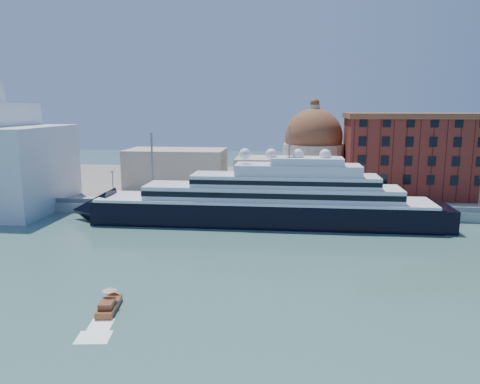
# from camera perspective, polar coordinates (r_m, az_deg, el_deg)

# --- Properties ---
(ground) EXTENTS (400.00, 400.00, 0.00)m
(ground) POSITION_cam_1_polar(r_m,az_deg,el_deg) (88.80, -4.10, -7.39)
(ground) COLOR #375F56
(ground) RESTS_ON ground
(quay) EXTENTS (180.00, 10.00, 2.50)m
(quay) POSITION_cam_1_polar(r_m,az_deg,el_deg) (120.94, -1.21, -1.92)
(quay) COLOR gray
(quay) RESTS_ON ground
(land) EXTENTS (260.00, 72.00, 2.00)m
(land) POSITION_cam_1_polar(r_m,az_deg,el_deg) (161.01, 0.70, 1.10)
(land) COLOR slate
(land) RESTS_ON ground
(quay_fence) EXTENTS (180.00, 0.10, 1.20)m
(quay_fence) POSITION_cam_1_polar(r_m,az_deg,el_deg) (116.19, -1.50, -1.50)
(quay_fence) COLOR slate
(quay_fence) RESTS_ON quay
(superyacht) EXTENTS (88.72, 12.30, 26.51)m
(superyacht) POSITION_cam_1_polar(r_m,az_deg,el_deg) (108.86, 1.43, -1.53)
(superyacht) COLOR black
(superyacht) RESTS_ON ground
(service_barge) EXTENTS (11.20, 4.36, 2.47)m
(service_barge) POSITION_cam_1_polar(r_m,az_deg,el_deg) (128.08, -26.73, -2.60)
(service_barge) COLOR white
(service_barge) RESTS_ON ground
(water_taxi) EXTENTS (3.09, 6.82, 3.13)m
(water_taxi) POSITION_cam_1_polar(r_m,az_deg,el_deg) (67.09, -15.70, -13.14)
(water_taxi) COLOR maroon
(water_taxi) RESTS_ON ground
(warehouse) EXTENTS (43.00, 19.00, 23.25)m
(warehouse) POSITION_cam_1_polar(r_m,az_deg,el_deg) (140.59, 21.38, 4.28)
(warehouse) COLOR maroon
(warehouse) RESTS_ON land
(church) EXTENTS (66.00, 18.00, 25.50)m
(church) POSITION_cam_1_polar(r_m,az_deg,el_deg) (142.06, 2.59, 3.87)
(church) COLOR beige
(church) RESTS_ON land
(lamp_posts) EXTENTS (120.80, 2.40, 18.00)m
(lamp_posts) POSITION_cam_1_polar(r_m,az_deg,el_deg) (120.03, -7.35, 2.07)
(lamp_posts) COLOR slate
(lamp_posts) RESTS_ON quay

